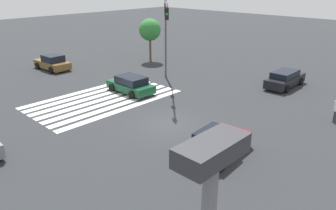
% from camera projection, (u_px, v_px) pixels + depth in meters
% --- Properties ---
extents(ground_plane, '(141.77, 141.77, 0.00)m').
position_uv_depth(ground_plane, '(168.00, 125.00, 21.73)').
color(ground_plane, '#2B2D30').
extents(crosswalk_markings, '(11.64, 6.30, 0.01)m').
position_uv_depth(crosswalk_markings, '(104.00, 99.00, 26.37)').
color(crosswalk_markings, silver).
rests_on(crosswalk_markings, ground_plane).
extents(traffic_signal_mast, '(5.35, 5.35, 7.42)m').
position_uv_depth(traffic_signal_mast, '(166.00, 23.00, 28.09)').
color(traffic_signal_mast, '#47474C').
rests_on(traffic_signal_mast, ground_plane).
extents(car_1, '(2.32, 4.51, 1.59)m').
position_uv_depth(car_1, '(53.00, 63.00, 34.80)').
color(car_1, brown).
rests_on(car_1, ground_plane).
extents(car_2, '(4.82, 2.06, 1.47)m').
position_uv_depth(car_2, '(285.00, 79.00, 29.17)').
color(car_2, black).
rests_on(car_2, ground_plane).
extents(car_4, '(4.33, 2.41, 1.54)m').
position_uv_depth(car_4, '(217.00, 144.00, 17.66)').
color(car_4, maroon).
rests_on(car_4, ground_plane).
extents(car_5, '(2.22, 4.35, 1.41)m').
position_uv_depth(car_5, '(131.00, 85.00, 27.74)').
color(car_5, '#144728').
rests_on(car_5, ground_plane).
extents(tree_corner_b, '(2.50, 2.50, 4.88)m').
position_uv_depth(tree_corner_b, '(150.00, 30.00, 37.42)').
color(tree_corner_b, brown).
rests_on(tree_corner_b, ground_plane).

